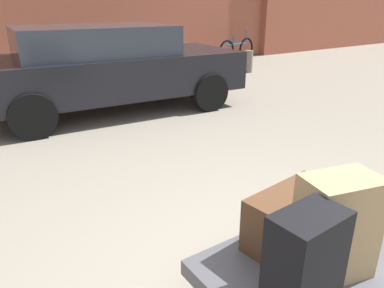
% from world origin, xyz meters
% --- Properties ---
extents(luggage_cart, '(1.22, 0.83, 0.34)m').
position_xyz_m(luggage_cart, '(0.00, 0.00, 0.27)').
color(luggage_cart, '#4C4C51').
rests_on(luggage_cart, ground_plane).
extents(suitcase_black_rear_right, '(0.36, 0.23, 0.57)m').
position_xyz_m(suitcase_black_rear_right, '(-0.36, -0.24, 0.63)').
color(suitcase_black_rear_right, black).
rests_on(suitcase_black_rear_right, luggage_cart).
extents(suitcase_tan_center, '(0.45, 0.35, 0.59)m').
position_xyz_m(suitcase_tan_center, '(0.04, -0.13, 0.63)').
color(suitcase_tan_center, '#9E7F56').
rests_on(suitcase_tan_center, luggage_cart).
extents(duffel_bag_brown_front_left, '(0.66, 0.38, 0.35)m').
position_xyz_m(duffel_bag_brown_front_left, '(0.07, 0.18, 0.51)').
color(duffel_bag_brown_front_left, '#51331E').
rests_on(duffel_bag_brown_front_left, luggage_cart).
extents(parked_car, '(4.43, 2.19, 1.42)m').
position_xyz_m(parked_car, '(0.74, 4.82, 0.76)').
color(parked_car, black).
rests_on(parked_car, ground_plane).
extents(bicycle_leaning, '(1.73, 0.46, 0.96)m').
position_xyz_m(bicycle_leaning, '(6.19, 7.85, 0.37)').
color(bicycle_leaning, black).
rests_on(bicycle_leaning, ground_plane).
extents(bollard_kerb_near, '(0.22, 0.22, 0.57)m').
position_xyz_m(bollard_kerb_near, '(2.76, 6.28, 0.29)').
color(bollard_kerb_near, '#72665B').
rests_on(bollard_kerb_near, ground_plane).
extents(bollard_kerb_mid, '(0.22, 0.22, 0.57)m').
position_xyz_m(bollard_kerb_mid, '(4.01, 6.28, 0.29)').
color(bollard_kerb_mid, '#72665B').
rests_on(bollard_kerb_mid, ground_plane).
extents(bollard_kerb_far, '(0.22, 0.22, 0.57)m').
position_xyz_m(bollard_kerb_far, '(5.27, 6.28, 0.29)').
color(bollard_kerb_far, '#72665B').
rests_on(bollard_kerb_far, ground_plane).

